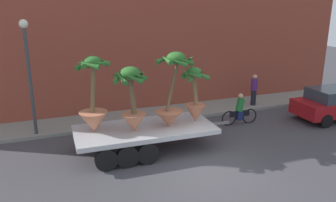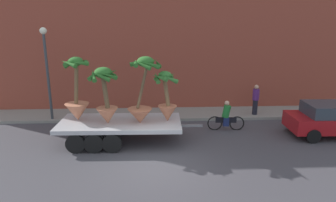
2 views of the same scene
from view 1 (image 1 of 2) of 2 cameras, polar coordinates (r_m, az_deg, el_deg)
The scene contains 12 objects.
ground_plane at distance 12.22m, azimuth 6.87°, elevation -11.34°, with size 60.00×60.00×0.00m, color #423F44.
sidewalk at distance 17.37m, azimuth -2.39°, elevation -2.33°, with size 24.00×2.20×0.15m, color gray.
building_facade at distance 18.08m, azimuth -4.33°, elevation 14.02°, with size 24.00×1.20×9.82m, color brown.
flatbed_trailer at distance 13.22m, azimuth -4.90°, elevation -5.43°, with size 6.38×2.53×0.98m.
potted_palm_rear at distance 12.44m, azimuth -6.02°, elevation -0.03°, with size 1.31×1.30×2.46m.
potted_palm_middle at distance 12.70m, azimuth -12.38°, elevation -0.67°, with size 1.25×1.36×2.84m.
potted_palm_front at distance 12.89m, azimuth 0.65°, elevation 0.73°, with size 1.50×1.41×2.90m.
potted_palm_extra at distance 13.51m, azimuth 4.49°, elevation 0.48°, with size 1.19×1.17×2.24m.
cyclist at distance 16.45m, azimuth 11.94°, elevation -1.61°, with size 1.84×0.37×1.54m.
parked_car at distance 18.72m, azimuth 26.29°, elevation -0.27°, with size 4.27×1.98×1.58m.
pedestrian_near_gate at distance 19.07m, azimuth 14.22°, elevation 1.92°, with size 0.36×0.36×1.71m.
street_lamp at distance 15.03m, azimuth -22.41°, elevation 5.88°, with size 0.36×0.36×4.83m.
Camera 1 is at (-5.13, -9.52, 5.69)m, focal length 36.34 mm.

